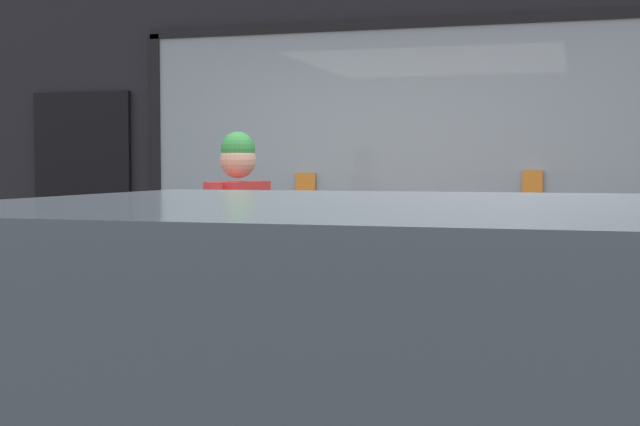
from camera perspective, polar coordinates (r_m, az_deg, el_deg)
shopfront_facade at (r=6.94m, az=4.76°, el=4.71°), size 8.28×0.29×3.39m
display_table_main at (r=5.81m, az=2.22°, el=-4.65°), size 2.90×0.72×0.87m
person_browsing at (r=5.41m, az=-5.25°, el=-2.19°), size 0.27×0.66×1.69m
small_dog at (r=5.58m, az=-9.77°, el=-9.37°), size 0.41×0.55×0.41m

